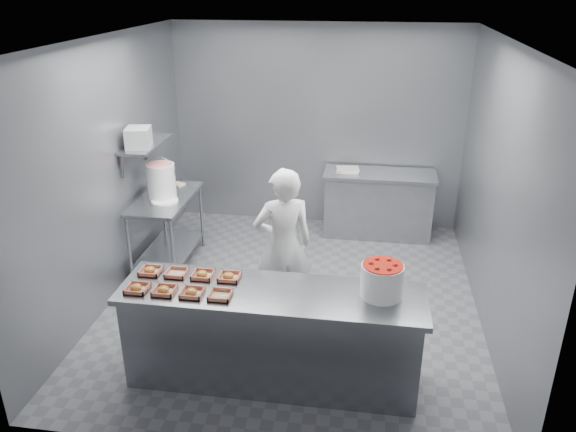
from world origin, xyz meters
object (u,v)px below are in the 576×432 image
(tray_4, at_px, (150,271))
(tray_7, at_px, (229,277))
(back_counter, at_px, (378,204))
(tray_1, at_px, (164,290))
(strawberry_tub, at_px, (382,279))
(glaze_bucket, at_px, (161,180))
(tray_3, at_px, (220,295))
(appliance, at_px, (138,137))
(tray_2, at_px, (192,292))
(tray_6, at_px, (203,274))
(prep_table, at_px, (167,221))
(tray_5, at_px, (177,273))
(worker, at_px, (283,246))
(service_counter, at_px, (272,336))
(tray_0, at_px, (137,288))

(tray_4, height_order, tray_7, same)
(back_counter, bearing_deg, tray_1, -117.67)
(strawberry_tub, distance_m, glaze_bucket, 3.18)
(tray_3, height_order, appliance, appliance)
(tray_1, relative_size, strawberry_tub, 0.54)
(tray_2, height_order, tray_4, same)
(tray_1, height_order, strawberry_tub, strawberry_tub)
(tray_1, distance_m, tray_6, 0.39)
(prep_table, bearing_deg, glaze_bucket, -130.64)
(tray_2, relative_size, tray_7, 1.00)
(back_counter, bearing_deg, tray_3, -110.92)
(tray_6, bearing_deg, glaze_bucket, 119.86)
(tray_5, bearing_deg, worker, 46.58)
(tray_5, distance_m, appliance, 2.02)
(appliance, bearing_deg, tray_4, -79.06)
(tray_1, relative_size, tray_7, 1.00)
(tray_2, xyz_separation_m, tray_4, (-0.48, 0.31, 0.00))
(service_counter, distance_m, tray_1, 1.01)
(back_counter, relative_size, tray_4, 8.01)
(tray_1, distance_m, glaze_bucket, 2.24)
(tray_1, xyz_separation_m, appliance, (-0.94, 1.92, 0.75))
(tray_1, bearing_deg, appliance, 115.93)
(worker, bearing_deg, tray_5, 25.78)
(tray_0, height_order, tray_2, same)
(tray_3, relative_size, glaze_bucket, 0.37)
(prep_table, height_order, tray_2, tray_2)
(tray_0, bearing_deg, back_counter, 59.26)
(tray_4, distance_m, tray_6, 0.48)
(worker, bearing_deg, tray_2, 42.78)
(tray_5, relative_size, strawberry_tub, 0.54)
(tray_5, height_order, tray_7, tray_7)
(back_counter, height_order, strawberry_tub, strawberry_tub)
(tray_1, bearing_deg, tray_5, 89.44)
(tray_2, bearing_deg, tray_3, 0.00)
(tray_0, bearing_deg, tray_3, 0.00)
(worker, height_order, appliance, appliance)
(appliance, bearing_deg, service_counter, -56.56)
(back_counter, distance_m, tray_4, 3.73)
(worker, distance_m, appliance, 2.09)
(worker, height_order, glaze_bucket, worker)
(tray_1, bearing_deg, tray_7, 32.59)
(tray_5, distance_m, tray_6, 0.24)
(tray_5, bearing_deg, tray_6, -0.00)
(tray_6, bearing_deg, prep_table, 119.24)
(tray_0, distance_m, tray_5, 0.39)
(tray_0, xyz_separation_m, tray_6, (0.48, 0.31, 0.00))
(worker, bearing_deg, tray_0, 27.03)
(prep_table, distance_m, appliance, 1.11)
(appliance, bearing_deg, tray_5, -72.21)
(tray_0, bearing_deg, tray_6, 32.59)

